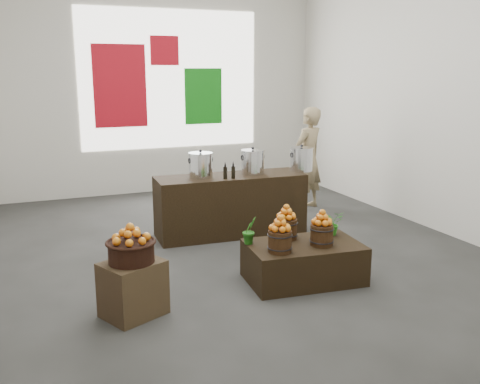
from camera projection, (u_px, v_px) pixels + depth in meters
name	position (u px, v px, depth m)	size (l,w,h in m)	color
ground	(225.00, 249.00, 6.66)	(7.00, 7.00, 0.00)	#363634
back_wall	(154.00, 80.00, 9.37)	(6.00, 0.04, 4.00)	beige
back_opening	(171.00, 80.00, 9.46)	(3.20, 0.02, 2.40)	white
deco_red_left	(120.00, 86.00, 9.14)	(0.90, 0.04, 1.40)	#AC0D1A
deco_green_right	(203.00, 96.00, 9.74)	(0.70, 0.04, 1.00)	#127614
deco_red_upper	(164.00, 50.00, 9.30)	(0.50, 0.04, 0.50)	#AC0D1A
crate	(133.00, 289.00, 4.81)	(0.51, 0.42, 0.51)	#4A3B22
wicker_basket	(131.00, 252.00, 4.73)	(0.41, 0.41, 0.19)	black
apples_in_basket	(130.00, 233.00, 4.69)	(0.32, 0.32, 0.17)	#AF1805
display_table	(304.00, 262.00, 5.61)	(1.18, 0.72, 0.41)	black
apple_bucket_front_left	(280.00, 241.00, 5.30)	(0.24, 0.24, 0.22)	#38230F
apples_in_bucket_front_left	(280.00, 223.00, 5.26)	(0.18, 0.18, 0.16)	#AF1805
apple_bucket_front_right	(322.00, 235.00, 5.50)	(0.24, 0.24, 0.22)	#38230F
apples_in_bucket_front_right	(322.00, 217.00, 5.46)	(0.18, 0.18, 0.16)	#AF1805
apple_bucket_rear	(286.00, 229.00, 5.71)	(0.24, 0.24, 0.22)	#38230F
apples_in_bucket_rear	(286.00, 212.00, 5.67)	(0.18, 0.18, 0.16)	#AF1805
herb_garnish_right	(332.00, 223.00, 5.84)	(0.24, 0.21, 0.27)	#206A16
herb_garnish_left	(250.00, 230.00, 5.54)	(0.16, 0.13, 0.29)	#206A16
counter	(231.00, 205.00, 7.17)	(1.98, 0.63, 0.81)	black
stock_pot_left	(201.00, 166.00, 6.91)	(0.31, 0.31, 0.31)	silver
stock_pot_center	(253.00, 163.00, 7.14)	(0.31, 0.31, 0.31)	silver
stock_pot_right	(301.00, 160.00, 7.38)	(0.31, 0.31, 0.31)	silver
oil_cruets	(235.00, 170.00, 6.87)	(0.14, 0.05, 0.22)	black
shopper	(308.00, 158.00, 8.45)	(0.59, 0.39, 1.61)	#927E59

